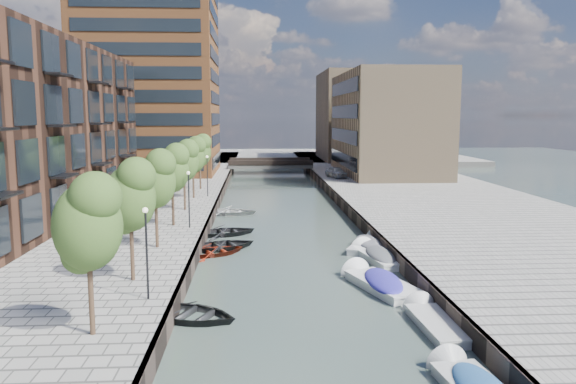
{
  "coord_description": "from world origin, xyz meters",
  "views": [
    {
      "loc": [
        -2.41,
        -16.39,
        9.08
      ],
      "look_at": [
        0.0,
        24.45,
        3.5
      ],
      "focal_mm": 35.0,
      "sensor_mm": 36.0,
      "label": 1
    }
  ],
  "objects": [
    {
      "name": "quay_wall_left",
      "position": [
        -6.1,
        40.0,
        0.5
      ],
      "size": [
        0.25,
        140.0,
        1.0
      ],
      "primitive_type": "cube",
      "color": "#332823",
      "rests_on": "ground"
    },
    {
      "name": "sloop_4",
      "position": [
        -4.72,
        25.97,
        0.0
      ],
      "size": [
        5.45,
        4.55,
        0.97
      ],
      "primitive_type": "imported",
      "rotation": [
        0.0,
        0.0,
        1.86
      ],
      "color": "black",
      "rests_on": "ground"
    },
    {
      "name": "bridge",
      "position": [
        0.0,
        72.0,
        1.39
      ],
      "size": [
        13.0,
        6.0,
        1.3
      ],
      "color": "gray",
      "rests_on": "ground"
    },
    {
      "name": "lamp_1",
      "position": [
        -7.2,
        24.0,
        3.51
      ],
      "size": [
        0.24,
        0.24,
        4.12
      ],
      "color": "black",
      "rests_on": "quay_left"
    },
    {
      "name": "water",
      "position": [
        0.0,
        40.0,
        0.0
      ],
      "size": [
        300.0,
        300.0,
        0.0
      ],
      "primitive_type": "plane",
      "color": "#38473F",
      "rests_on": "ground"
    },
    {
      "name": "tree_2",
      "position": [
        -8.5,
        18.0,
        5.31
      ],
      "size": [
        2.5,
        2.5,
        5.95
      ],
      "color": "#382619",
      "rests_on": "quay_left"
    },
    {
      "name": "motorboat_4",
      "position": [
        5.3,
        17.94,
        0.22
      ],
      "size": [
        2.9,
        5.64,
        1.79
      ],
      "color": "white",
      "rests_on": "ground"
    },
    {
      "name": "motorboat_1",
      "position": [
        5.54,
        21.22,
        0.22
      ],
      "size": [
        3.89,
        5.6,
        1.78
      ],
      "color": "silver",
      "rests_on": "ground"
    },
    {
      "name": "tree_4",
      "position": [
        -8.5,
        32.0,
        5.31
      ],
      "size": [
        2.5,
        2.5,
        5.95
      ],
      "color": "#382619",
      "rests_on": "quay_left"
    },
    {
      "name": "far_closure",
      "position": [
        0.0,
        100.0,
        0.5
      ],
      "size": [
        80.0,
        40.0,
        1.0
      ],
      "primitive_type": "cube",
      "color": "gray",
      "rests_on": "ground"
    },
    {
      "name": "tower",
      "position": [
        -17.0,
        65.0,
        16.0
      ],
      "size": [
        18.0,
        18.0,
        30.0
      ],
      "primitive_type": "cube",
      "color": "brown",
      "rests_on": "quay_left"
    },
    {
      "name": "car",
      "position": [
        8.26,
        56.41,
        1.73
      ],
      "size": [
        2.87,
        4.58,
        1.45
      ],
      "primitive_type": "imported",
      "rotation": [
        0.0,
        0.0,
        0.29
      ],
      "color": "silver",
      "rests_on": "quay_right"
    },
    {
      "name": "motorboat_3",
      "position": [
        4.08,
        12.25,
        0.23
      ],
      "size": [
        3.59,
        5.93,
        1.87
      ],
      "color": "white",
      "rests_on": "ground"
    },
    {
      "name": "lamp_0",
      "position": [
        -7.2,
        8.0,
        3.51
      ],
      "size": [
        0.24,
        0.24,
        4.12
      ],
      "color": "black",
      "rests_on": "quay_left"
    },
    {
      "name": "tan_block_far",
      "position": [
        16.0,
        88.0,
        9.0
      ],
      "size": [
        12.0,
        20.0,
        16.0
      ],
      "primitive_type": "cube",
      "color": "#8E7557",
      "rests_on": "quay_right"
    },
    {
      "name": "quay_wall_right",
      "position": [
        6.1,
        40.0,
        0.5
      ],
      "size": [
        0.25,
        140.0,
        1.0
      ],
      "primitive_type": "cube",
      "color": "#332823",
      "rests_on": "ground"
    },
    {
      "name": "tan_block_near",
      "position": [
        16.0,
        62.0,
        8.0
      ],
      "size": [
        12.0,
        25.0,
        14.0
      ],
      "primitive_type": "cube",
      "color": "#8E7557",
      "rests_on": "quay_right"
    },
    {
      "name": "sloop_2",
      "position": [
        -5.21,
        19.85,
        0.0
      ],
      "size": [
        5.19,
        4.59,
        0.89
      ],
      "primitive_type": "imported",
      "rotation": [
        0.0,
        0.0,
        2.0
      ],
      "color": "maroon",
      "rests_on": "ground"
    },
    {
      "name": "sloop_0",
      "position": [
        -5.4,
        8.04,
        0.0
      ],
      "size": [
        5.54,
        4.9,
        0.95
      ],
      "primitive_type": "imported",
      "rotation": [
        0.0,
        0.0,
        1.14
      ],
      "color": "black",
      "rests_on": "ground"
    },
    {
      "name": "quay_right",
      "position": [
        16.0,
        40.0,
        0.5
      ],
      "size": [
        20.0,
        140.0,
        1.0
      ],
      "primitive_type": "cube",
      "color": "gray",
      "rests_on": "ground"
    },
    {
      "name": "tree_3",
      "position": [
        -8.5,
        25.0,
        5.31
      ],
      "size": [
        2.5,
        2.5,
        5.95
      ],
      "color": "#382619",
      "rests_on": "quay_left"
    },
    {
      "name": "tree_1",
      "position": [
        -8.5,
        11.0,
        5.31
      ],
      "size": [
        2.5,
        2.5,
        5.95
      ],
      "color": "#382619",
      "rests_on": "quay_left"
    },
    {
      "name": "sloop_1",
      "position": [
        -4.71,
        21.4,
        0.0
      ],
      "size": [
        5.67,
        4.95,
        0.98
      ],
      "primitive_type": "imported",
      "rotation": [
        0.0,
        0.0,
        1.97
      ],
      "color": "black",
      "rests_on": "ground"
    },
    {
      "name": "apartment_block",
      "position": [
        -20.0,
        30.0,
        8.0
      ],
      "size": [
        8.0,
        38.0,
        14.0
      ],
      "primitive_type": "cube",
      "color": "#311C13",
      "rests_on": "quay_left"
    },
    {
      "name": "motorboat_2",
      "position": [
        5.37,
        6.79,
        0.09
      ],
      "size": [
        1.9,
        4.89,
        1.6
      ],
      "color": "silver",
      "rests_on": "ground"
    },
    {
      "name": "tree_5",
      "position": [
        -8.5,
        39.0,
        5.31
      ],
      "size": [
        2.5,
        2.5,
        5.95
      ],
      "color": "#382619",
      "rests_on": "quay_left"
    },
    {
      "name": "tree_0",
      "position": [
        -8.5,
        4.0,
        5.31
      ],
      "size": [
        2.5,
        2.5,
        5.95
      ],
      "color": "#382619",
      "rests_on": "quay_left"
    },
    {
      "name": "tree_6",
      "position": [
        -8.5,
        46.0,
        5.31
      ],
      "size": [
        2.5,
        2.5,
        5.95
      ],
      "color": "#382619",
      "rests_on": "quay_left"
    },
    {
      "name": "sloop_3",
      "position": [
        -4.75,
        34.87,
        0.0
      ],
      "size": [
        5.24,
        3.99,
        1.02
      ],
      "primitive_type": "imported",
      "rotation": [
        0.0,
        0.0,
        1.47
      ],
      "color": "#B3B3B1",
      "rests_on": "ground"
    },
    {
      "name": "lamp_2",
      "position": [
        -7.2,
        40.0,
        3.51
      ],
      "size": [
        0.24,
        0.24,
        4.12
      ],
      "color": "black",
      "rests_on": "quay_left"
    }
  ]
}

